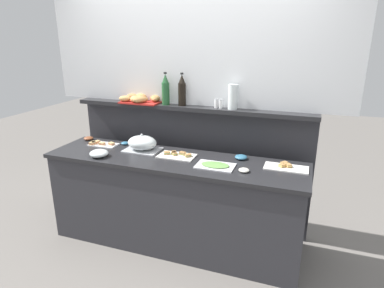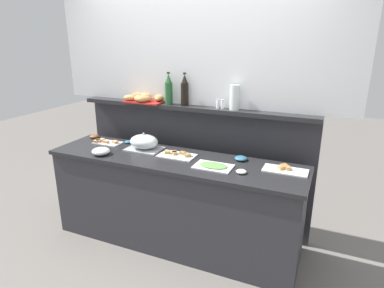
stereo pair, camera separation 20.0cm
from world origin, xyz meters
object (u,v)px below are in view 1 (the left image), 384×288
(sandwich_platter_side, at_px, (102,144))
(water_carafe, at_px, (233,97))
(bread_basket, at_px, (141,99))
(condiment_bowl_dark, at_px, (244,170))
(salt_shaker, at_px, (216,103))
(serving_cloche, at_px, (142,143))
(sandwich_platter_front, at_px, (286,167))
(wine_bottle_dark, at_px, (182,91))
(condiment_bowl_red, at_px, (125,143))
(wine_bottle_green, at_px, (166,90))
(condiment_bowl_teal, at_px, (241,157))
(sandwich_platter_rear, at_px, (177,155))
(cold_cuts_platter, at_px, (215,165))
(pepper_shaker, at_px, (221,104))
(condiment_bowl_cream, at_px, (89,138))
(glass_bowl_large, at_px, (99,154))

(sandwich_platter_side, xyz_separation_m, water_carafe, (1.26, 0.29, 0.51))
(water_carafe, bearing_deg, bread_basket, 179.68)
(condiment_bowl_dark, relative_size, salt_shaker, 1.00)
(sandwich_platter_side, distance_m, serving_cloche, 0.47)
(sandwich_platter_front, height_order, condiment_bowl_dark, sandwich_platter_front)
(condiment_bowl_dark, xyz_separation_m, wine_bottle_dark, (-0.73, 0.50, 0.53))
(condiment_bowl_red, height_order, wine_bottle_green, wine_bottle_green)
(condiment_bowl_red, height_order, salt_shaker, salt_shaker)
(condiment_bowl_teal, relative_size, salt_shaker, 1.26)
(condiment_bowl_teal, bearing_deg, condiment_bowl_red, 179.03)
(sandwich_platter_front, xyz_separation_m, water_carafe, (-0.54, 0.30, 0.51))
(sandwich_platter_rear, bearing_deg, bread_basket, 146.97)
(condiment_bowl_dark, distance_m, condiment_bowl_teal, 0.29)
(sandwich_platter_front, bearing_deg, water_carafe, 151.15)
(cold_cuts_platter, distance_m, bread_basket, 1.12)
(condiment_bowl_teal, height_order, pepper_shaker, pepper_shaker)
(condiment_bowl_red, distance_m, wine_bottle_dark, 0.79)
(condiment_bowl_teal, bearing_deg, wine_bottle_green, 166.06)
(condiment_bowl_dark, distance_m, wine_bottle_dark, 1.03)
(cold_cuts_platter, relative_size, salt_shaker, 3.72)
(sandwich_platter_front, xyz_separation_m, serving_cloche, (-1.34, -0.01, 0.06))
(condiment_bowl_cream, height_order, pepper_shaker, pepper_shaker)
(wine_bottle_green, relative_size, wine_bottle_dark, 1.00)
(wine_bottle_dark, bearing_deg, water_carafe, -0.54)
(serving_cloche, distance_m, condiment_bowl_teal, 0.95)
(sandwich_platter_side, bearing_deg, condiment_bowl_cream, 155.87)
(cold_cuts_platter, xyz_separation_m, wine_bottle_green, (-0.64, 0.45, 0.54))
(condiment_bowl_dark, xyz_separation_m, bread_basket, (-1.18, 0.50, 0.43))
(condiment_bowl_dark, height_order, condiment_bowl_red, condiment_bowl_dark)
(sandwich_platter_rear, relative_size, condiment_bowl_dark, 3.88)
(salt_shaker, distance_m, pepper_shaker, 0.04)
(condiment_bowl_cream, bearing_deg, sandwich_platter_front, -3.17)
(sandwich_platter_side, height_order, pepper_shaker, pepper_shaker)
(sandwich_platter_rear, bearing_deg, condiment_bowl_dark, -13.44)
(sandwich_platter_front, bearing_deg, wine_bottle_green, 166.68)
(sandwich_platter_rear, bearing_deg, wine_bottle_dark, 102.75)
(condiment_bowl_dark, height_order, wine_bottle_dark, wine_bottle_dark)
(salt_shaker, bearing_deg, wine_bottle_green, -178.85)
(sandwich_platter_side, distance_m, salt_shaker, 1.22)
(wine_bottle_green, relative_size, salt_shaker, 3.63)
(sandwich_platter_front, distance_m, glass_bowl_large, 1.66)
(wine_bottle_green, bearing_deg, sandwich_platter_front, -13.32)
(condiment_bowl_dark, bearing_deg, glass_bowl_large, -175.90)
(glass_bowl_large, relative_size, condiment_bowl_cream, 1.71)
(wine_bottle_green, xyz_separation_m, water_carafe, (0.67, 0.01, -0.03))
(cold_cuts_platter, distance_m, serving_cloche, 0.79)
(condiment_bowl_dark, bearing_deg, condiment_bowl_teal, 106.35)
(sandwich_platter_rear, height_order, sandwich_platter_side, same)
(cold_cuts_platter, relative_size, pepper_shaker, 3.72)
(sandwich_platter_rear, height_order, cold_cuts_platter, sandwich_platter_rear)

